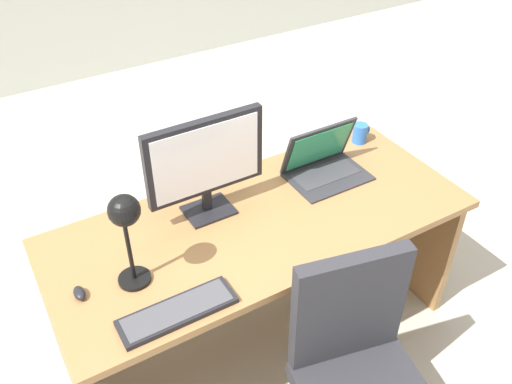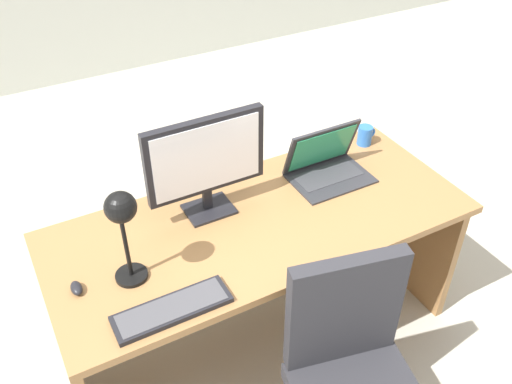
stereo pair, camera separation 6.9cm
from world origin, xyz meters
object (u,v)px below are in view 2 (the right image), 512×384
object	(u,v)px
mouse	(76,288)
coffee_mug	(365,135)
desk	(255,250)
monitor	(206,160)
laptop	(325,161)
desk_lamp	(122,219)
keyboard	(172,309)

from	to	relation	value
mouse	coffee_mug	distance (m)	1.54
desk	monitor	distance (m)	0.51
desk	mouse	size ratio (longest dim) A/B	24.63
laptop	desk_lamp	bearing A→B (deg)	-166.79
desk	keyboard	xyz separation A→B (m)	(-0.50, -0.34, 0.23)
desk_lamp	monitor	bearing A→B (deg)	30.32
desk	desk_lamp	xyz separation A→B (m)	(-0.57, -0.14, 0.51)
monitor	mouse	world-z (taller)	monitor
desk	mouse	xyz separation A→B (m)	(-0.77, -0.09, 0.23)
desk	mouse	distance (m)	0.81
monitor	desk	bearing A→B (deg)	-33.14
keyboard	coffee_mug	size ratio (longest dim) A/B	4.20
desk	keyboard	bearing A→B (deg)	-146.33
monitor	keyboard	distance (m)	0.61
keyboard	mouse	bearing A→B (deg)	136.94
keyboard	monitor	bearing A→B (deg)	52.21
monitor	desk_lamp	distance (m)	0.48
laptop	coffee_mug	size ratio (longest dim) A/B	3.63
monitor	coffee_mug	xyz separation A→B (m)	(0.90, 0.11, -0.21)
desk	laptop	bearing A→B (deg)	13.07
desk	laptop	distance (m)	0.52
desk	laptop	xyz separation A→B (m)	(0.42, 0.10, 0.29)
desk	coffee_mug	xyz separation A→B (m)	(0.74, 0.22, 0.27)
monitor	mouse	size ratio (longest dim) A/B	7.00
keyboard	coffee_mug	bearing A→B (deg)	23.96
desk	monitor	size ratio (longest dim) A/B	3.52
keyboard	desk_lamp	world-z (taller)	desk_lamp
mouse	desk_lamp	size ratio (longest dim) A/B	0.18
mouse	desk_lamp	bearing A→B (deg)	-14.20
keyboard	mouse	xyz separation A→B (m)	(-0.27, 0.25, 0.01)
laptop	coffee_mug	bearing A→B (deg)	20.46
monitor	coffee_mug	bearing A→B (deg)	7.02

